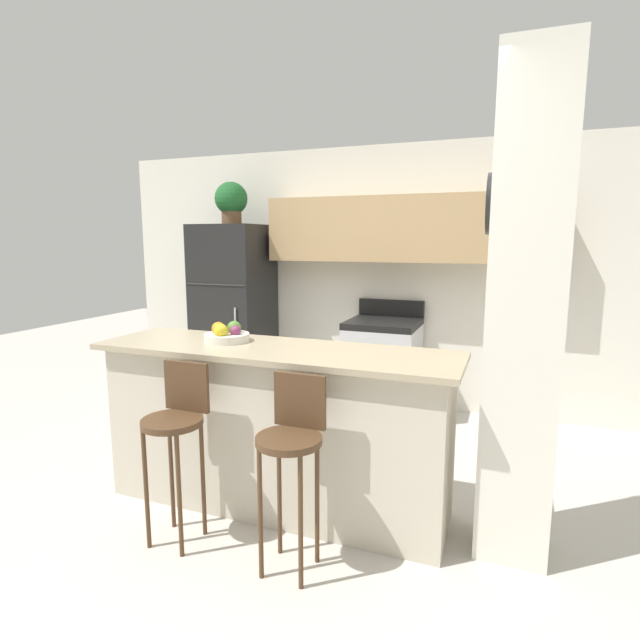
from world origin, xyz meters
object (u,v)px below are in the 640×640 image
Objects in this scene: refrigerator at (234,313)px; potted_plant_on_fridge at (231,201)px; bar_stool_right at (292,444)px; stove_range at (383,367)px; fruit_bowl at (227,334)px; bar_stool_left at (177,426)px.

potted_plant_on_fridge is (-0.00, 0.00, 1.13)m from refrigerator.
bar_stool_right is at bearing -53.83° from refrigerator.
fruit_bowl reaches higher than stove_range.
stove_range is at bearing 76.70° from bar_stool_left.
bar_stool_left is (1.02, -2.33, -0.24)m from refrigerator.
bar_stool_left is 0.69m from fruit_bowl.
potted_plant_on_fridge is at bearing 116.97° from refrigerator.
fruit_bowl is at bearing 141.35° from bar_stool_right.
refrigerator is 1.13m from potted_plant_on_fridge.
potted_plant_on_fridge is 1.48× the size of fruit_bowl.
bar_stool_right is 3.47× the size of fruit_bowl.
stove_range is at bearing 72.22° from fruit_bowl.
bar_stool_left is at bearing -103.30° from stove_range.
potted_plant_on_fridge is at bearing 126.17° from bar_stool_right.
stove_range is 2.23m from potted_plant_on_fridge.
stove_range is 2.53× the size of potted_plant_on_fridge.
refrigerator is at bearing -178.99° from stove_range.
bar_stool_right is 0.99m from fruit_bowl.
bar_stool_left is 2.90m from potted_plant_on_fridge.
bar_stool_right is (1.71, -2.33, -0.24)m from refrigerator.
refrigerator is at bearing -63.03° from potted_plant_on_fridge.
refrigerator is at bearing 119.51° from fruit_bowl.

